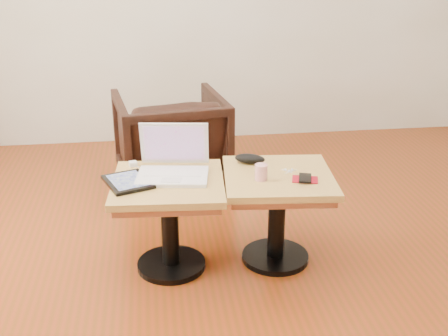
{
  "coord_description": "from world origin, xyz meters",
  "views": [
    {
      "loc": [
        -0.53,
        -2.34,
        1.58
      ],
      "look_at": [
        -0.19,
        0.19,
        0.54
      ],
      "focal_mm": 45.0,
      "sensor_mm": 36.0,
      "label": 1
    }
  ],
  "objects": [
    {
      "name": "room_shell",
      "position": [
        0.0,
        0.0,
        1.35
      ],
      "size": [
        4.52,
        4.52,
        2.71
      ],
      "color": "#6B330E",
      "rests_on": "ground"
    },
    {
      "name": "side_table_left",
      "position": [
        -0.46,
        0.19,
        0.37
      ],
      "size": [
        0.58,
        0.58,
        0.49
      ],
      "rotation": [
        0.0,
        0.0,
        -0.07
      ],
      "color": "black",
      "rests_on": "ground"
    },
    {
      "name": "side_table_right",
      "position": [
        0.09,
        0.2,
        0.37
      ],
      "size": [
        0.59,
        0.59,
        0.49
      ],
      "rotation": [
        0.0,
        0.0,
        -0.09
      ],
      "color": "black",
      "rests_on": "ground"
    },
    {
      "name": "laptop",
      "position": [
        -0.43,
        0.26,
        0.54
      ],
      "size": [
        0.38,
        0.34,
        0.25
      ],
      "rotation": [
        0.0,
        0.0,
        -0.14
      ],
      "color": "white",
      "rests_on": "side_table_left"
    },
    {
      "name": "tablet",
      "position": [
        -0.66,
        0.18,
        0.5
      ],
      "size": [
        0.27,
        0.3,
        0.02
      ],
      "rotation": [
        0.0,
        0.0,
        0.36
      ],
      "color": "black",
      "rests_on": "side_table_left"
    },
    {
      "name": "charging_adapter",
      "position": [
        -0.64,
        0.41,
        0.5
      ],
      "size": [
        0.05,
        0.05,
        0.02
      ],
      "primitive_type": "cube",
      "rotation": [
        0.0,
        0.0,
        0.21
      ],
      "color": "white",
      "rests_on": "side_table_left"
    },
    {
      "name": "glasses_case",
      "position": [
        -0.03,
        0.36,
        0.52
      ],
      "size": [
        0.18,
        0.13,
        0.05
      ],
      "primitive_type": "ellipsoid",
      "rotation": [
        0.0,
        0.0,
        -0.39
      ],
      "color": "black",
      "rests_on": "side_table_right"
    },
    {
      "name": "striped_cup",
      "position": [
        -0.01,
        0.14,
        0.53
      ],
      "size": [
        0.06,
        0.06,
        0.08
      ],
      "primitive_type": "cylinder",
      "rotation": [
        0.0,
        0.0,
        0.01
      ],
      "color": "#CE3F54",
      "rests_on": "side_table_right"
    },
    {
      "name": "earbuds_tangle",
      "position": [
        0.15,
        0.22,
        0.5
      ],
      "size": [
        0.07,
        0.05,
        0.01
      ],
      "color": "white",
      "rests_on": "side_table_right"
    },
    {
      "name": "phone_on_sleeve",
      "position": [
        0.2,
        0.11,
        0.5
      ],
      "size": [
        0.14,
        0.12,
        0.02
      ],
      "rotation": [
        0.0,
        0.0,
        -0.28
      ],
      "color": "maroon",
      "rests_on": "side_table_right"
    },
    {
      "name": "armchair",
      "position": [
        -0.41,
        1.26,
        0.33
      ],
      "size": [
        0.79,
        0.81,
        0.65
      ],
      "primitive_type": "imported",
      "rotation": [
        0.0,
        0.0,
        3.29
      ],
      "color": "black",
      "rests_on": "ground"
    }
  ]
}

